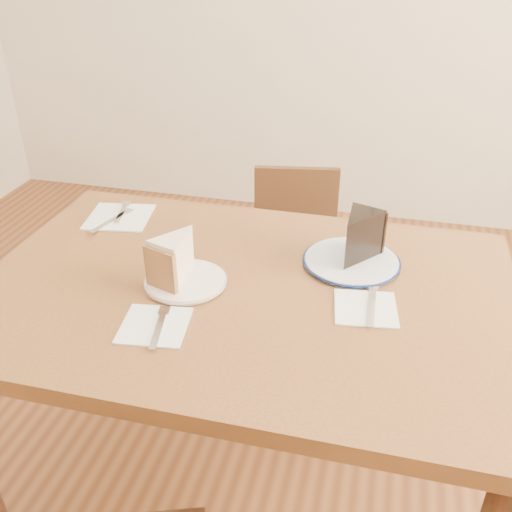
{
  "coord_description": "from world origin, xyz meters",
  "views": [
    {
      "loc": [
        0.29,
        -1.03,
        1.46
      ],
      "look_at": [
        0.02,
        0.05,
        0.8
      ],
      "focal_mm": 40.0,
      "sensor_mm": 36.0,
      "label": 1
    }
  ],
  "objects_px": {
    "carrot_cake": "(178,258)",
    "chocolate_cake": "(356,240)",
    "table": "(244,321)",
    "chair_far": "(294,262)",
    "plate_navy": "(351,261)",
    "plate_cream": "(186,281)"
  },
  "relations": [
    {
      "from": "table",
      "to": "chocolate_cake",
      "type": "xyz_separation_m",
      "value": [
        0.23,
        0.16,
        0.16
      ]
    },
    {
      "from": "plate_cream",
      "to": "chocolate_cake",
      "type": "height_order",
      "value": "chocolate_cake"
    },
    {
      "from": "table",
      "to": "plate_navy",
      "type": "distance_m",
      "value": 0.29
    },
    {
      "from": "plate_navy",
      "to": "carrot_cake",
      "type": "height_order",
      "value": "carrot_cake"
    },
    {
      "from": "plate_cream",
      "to": "chocolate_cake",
      "type": "relative_size",
      "value": 1.47
    },
    {
      "from": "chair_far",
      "to": "plate_cream",
      "type": "distance_m",
      "value": 0.82
    },
    {
      "from": "table",
      "to": "plate_cream",
      "type": "xyz_separation_m",
      "value": [
        -0.13,
        -0.02,
        0.1
      ]
    },
    {
      "from": "carrot_cake",
      "to": "table",
      "type": "bearing_deg",
      "value": 22.74
    },
    {
      "from": "chair_far",
      "to": "chocolate_cake",
      "type": "bearing_deg",
      "value": 103.95
    },
    {
      "from": "plate_cream",
      "to": "plate_navy",
      "type": "bearing_deg",
      "value": 26.78
    },
    {
      "from": "plate_cream",
      "to": "carrot_cake",
      "type": "bearing_deg",
      "value": 152.82
    },
    {
      "from": "chair_far",
      "to": "chocolate_cake",
      "type": "height_order",
      "value": "chocolate_cake"
    },
    {
      "from": "plate_navy",
      "to": "chocolate_cake",
      "type": "bearing_deg",
      "value": 22.52
    },
    {
      "from": "table",
      "to": "carrot_cake",
      "type": "height_order",
      "value": "carrot_cake"
    },
    {
      "from": "plate_cream",
      "to": "chocolate_cake",
      "type": "bearing_deg",
      "value": 26.7
    },
    {
      "from": "table",
      "to": "carrot_cake",
      "type": "relative_size",
      "value": 10.8
    },
    {
      "from": "plate_cream",
      "to": "plate_navy",
      "type": "xyz_separation_m",
      "value": [
        0.35,
        0.18,
        0.0
      ]
    },
    {
      "from": "table",
      "to": "chair_far",
      "type": "bearing_deg",
      "value": 90.58
    },
    {
      "from": "plate_cream",
      "to": "chocolate_cake",
      "type": "distance_m",
      "value": 0.41
    },
    {
      "from": "carrot_cake",
      "to": "chair_far",
      "type": "bearing_deg",
      "value": 97.31
    },
    {
      "from": "carrot_cake",
      "to": "chocolate_cake",
      "type": "height_order",
      "value": "chocolate_cake"
    },
    {
      "from": "table",
      "to": "plate_navy",
      "type": "bearing_deg",
      "value": 35.01
    }
  ]
}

